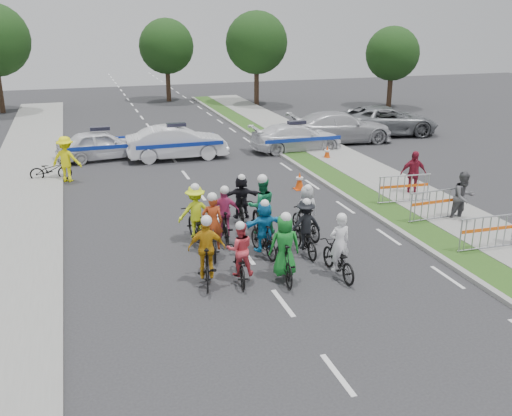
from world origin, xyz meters
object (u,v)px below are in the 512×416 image
object	(u,v)px
cone_0	(300,181)
parked_bike	(51,170)
rider_2	(240,258)
barrier_1	(435,206)
rider_3	(207,257)
cone_1	(327,153)
rider_5	(264,232)
rider_10	(196,220)
civilian_suv	(386,120)
police_car_0	(101,145)
police_car_1	(177,143)
rider_4	(305,232)
tree_1	(257,43)
tree_2	(392,54)
rider_7	(306,217)
police_car_2	(296,137)
barrier_0	(489,234)
rider_8	(261,215)
spectator_2	(413,174)
spectator_1	(463,197)
tree_4	(166,46)
marshal_hiviz	(66,159)
barrier_2	(404,190)
rider_9	(224,220)
civilian_sedan	(340,127)
rider_6	(212,234)
rider_0	(338,255)
rider_11	(241,202)
rider_1	(284,254)

from	to	relation	value
cone_0	parked_bike	distance (m)	10.31
rider_2	cone_0	bearing A→B (deg)	-113.87
barrier_1	rider_3	bearing A→B (deg)	-165.67
cone_1	rider_5	bearing A→B (deg)	-123.40
rider_10	civilian_suv	world-z (taller)	rider_10
barrier_1	police_car_0	bearing A→B (deg)	128.89
police_car_1	cone_1	world-z (taller)	police_car_1
rider_10	rider_4	bearing A→B (deg)	144.86
rider_2	tree_1	size ratio (longest dim) A/B	0.25
police_car_1	tree_2	world-z (taller)	tree_2
rider_10	rider_7	bearing A→B (deg)	166.89
rider_4	cone_0	bearing A→B (deg)	-111.23
rider_2	tree_2	world-z (taller)	tree_2
rider_10	police_car_2	bearing A→B (deg)	-127.43
police_car_2	tree_1	world-z (taller)	tree_1
police_car_2	barrier_0	distance (m)	13.82
civilian_suv	cone_0	bearing A→B (deg)	143.88
police_car_1	barrier_1	world-z (taller)	police_car_1
rider_2	rider_8	xyz separation A→B (m)	(1.46, 2.64, 0.13)
spectator_2	spectator_1	bearing A→B (deg)	-81.03
cone_1	rider_2	bearing A→B (deg)	-124.16
parked_bike	tree_1	bearing A→B (deg)	-38.85
rider_5	rider_8	world-z (taller)	rider_8
tree_4	marshal_hiviz	bearing A→B (deg)	-109.95
barrier_2	spectator_2	bearing A→B (deg)	43.88
rider_9	civilian_sedan	bearing A→B (deg)	-122.06
cone_1	tree_1	distance (m)	18.04
rider_6	barrier_0	distance (m)	7.94
rider_4	barrier_2	size ratio (longest dim) A/B	0.85
civilian_sedan	tree_4	world-z (taller)	tree_4
civilian_sedan	tree_2	distance (m)	13.68
police_car_0	police_car_2	size ratio (longest dim) A/B	0.88
rider_4	rider_5	size ratio (longest dim) A/B	1.00
rider_3	cone_0	world-z (taller)	rider_3
tree_1	parked_bike	bearing A→B (deg)	-130.31
marshal_hiviz	rider_8	bearing A→B (deg)	148.70
police_car_0	barrier_2	distance (m)	14.36
parked_bike	rider_0	bearing A→B (deg)	-147.06
parked_bike	tree_2	distance (m)	27.05
cone_1	barrier_2	bearing A→B (deg)	-91.55
marshal_hiviz	civilian_sedan	bearing A→B (deg)	-141.16
rider_6	rider_7	bearing A→B (deg)	-162.88
rider_4	police_car_2	distance (m)	13.13
rider_9	barrier_0	bearing A→B (deg)	162.62
rider_11	marshal_hiviz	size ratio (longest dim) A/B	0.89
rider_1	tree_2	world-z (taller)	tree_2
cone_0	tree_1	world-z (taller)	tree_1
civilian_suv	rider_4	bearing A→B (deg)	152.41
rider_8	barrier_1	xyz separation A→B (m)	(5.88, -0.44, -0.20)
police_car_2	rider_5	bearing A→B (deg)	154.80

